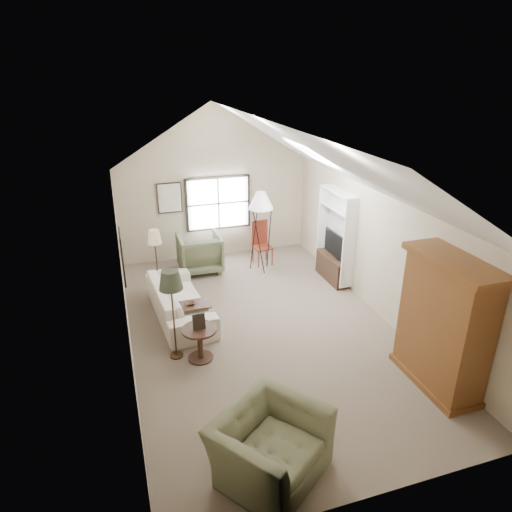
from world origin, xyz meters
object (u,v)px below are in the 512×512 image
object	(u,v)px
sofa	(180,300)
armchair_far	(200,253)
side_chair	(263,243)
armoire	(444,324)
coffee_table	(191,313)
side_table	(200,344)
armchair_near	(270,446)

from	to	relation	value
sofa	armchair_far	size ratio (longest dim) A/B	2.33
side_chair	armoire	bearing A→B (deg)	-82.92
armchair_far	side_chair	distance (m)	1.63
armchair_far	coffee_table	xyz separation A→B (m)	(-0.66, -2.41, -0.28)
side_table	coffee_table	bearing A→B (deg)	86.71
armchair_near	side_chair	world-z (taller)	side_chair
side_chair	coffee_table	bearing A→B (deg)	-139.70
sofa	coffee_table	distance (m)	0.39
armoire	side_chair	world-z (taller)	armoire
side_table	side_chair	bearing A→B (deg)	56.79
sofa	coffee_table	bearing A→B (deg)	-155.36
armchair_far	side_chair	world-z (taller)	side_chair
armchair_far	coffee_table	distance (m)	2.51
armoire	armchair_far	size ratio (longest dim) A/B	2.09
armoire	side_chair	xyz separation A→B (m)	(-1.17, 5.41, -0.54)
armoire	side_table	bearing A→B (deg)	152.96
coffee_table	side_chair	size ratio (longest dim) A/B	0.68
armchair_near	side_table	xyz separation A→B (m)	(-0.36, 2.67, -0.12)
armoire	coffee_table	bearing A→B (deg)	138.20
armchair_far	side_table	bearing A→B (deg)	78.92
armchair_near	side_table	distance (m)	2.69
armchair_far	armoire	bearing A→B (deg)	117.13
sofa	armchair_near	world-z (taller)	armchair_near
armchair_near	coffee_table	world-z (taller)	armchair_near
sofa	side_table	size ratio (longest dim) A/B	3.99
sofa	side_table	bearing A→B (deg)	179.02
side_table	armchair_near	bearing A→B (deg)	-82.39
armchair_near	coffee_table	size ratio (longest dim) A/B	1.72
coffee_table	side_chair	distance (m)	3.28
side_table	side_chair	xyz separation A→B (m)	(2.36, 3.61, 0.26)
armchair_far	coffee_table	world-z (taller)	armchair_far
armoire	side_chair	size ratio (longest dim) A/B	1.95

